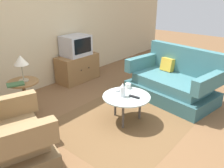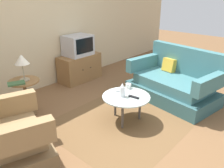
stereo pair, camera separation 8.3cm
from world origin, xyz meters
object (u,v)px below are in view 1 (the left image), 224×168
(table_lamp, at_px, (21,61))
(mug, at_px, (128,86))
(armchair, at_px, (6,141))
(coffee_table, at_px, (126,98))
(book, at_px, (16,84))
(television, at_px, (76,45))
(vase, at_px, (123,90))
(tv_stand, at_px, (78,68))
(couch, at_px, (173,82))
(tv_remote_dark, at_px, (134,97))
(side_table, at_px, (24,91))
(tv_remote_silver, at_px, (120,90))

(table_lamp, distance_m, mug, 1.66)
(armchair, bearing_deg, coffee_table, 92.96)
(table_lamp, height_order, book, table_lamp)
(television, xyz_separation_m, vase, (-0.73, -1.82, -0.26))
(table_lamp, bearing_deg, tv_stand, 19.42)
(mug, bearing_deg, armchair, 171.64)
(television, bearing_deg, table_lamp, -160.05)
(table_lamp, height_order, vase, table_lamp)
(couch, distance_m, book, 2.66)
(table_lamp, xyz_separation_m, tv_remote_dark, (0.92, -1.40, -0.48))
(table_lamp, bearing_deg, television, 19.95)
(mug, distance_m, book, 1.69)
(television, relative_size, tv_remote_dark, 3.36)
(tv_stand, bearing_deg, book, -160.64)
(television, distance_m, tv_remote_dark, 2.10)
(coffee_table, xyz_separation_m, tv_stand, (0.68, 1.83, -0.09))
(coffee_table, distance_m, vase, 0.15)
(table_lamp, height_order, tv_remote_dark, table_lamp)
(television, relative_size, table_lamp, 1.42)
(armchair, distance_m, mug, 1.92)
(television, xyz_separation_m, mug, (-0.43, -1.70, -0.32))
(side_table, distance_m, tv_remote_silver, 1.48)
(armchair, bearing_deg, book, 160.72)
(armchair, height_order, mug, armchair)
(couch, xyz_separation_m, tv_remote_silver, (-1.09, 0.38, 0.12))
(couch, bearing_deg, coffee_table, 91.03)
(tv_stand, relative_size, table_lamp, 2.29)
(book, bearing_deg, coffee_table, -27.71)
(tv_stand, bearing_deg, vase, -112.07)
(coffee_table, relative_size, table_lamp, 1.78)
(tv_remote_silver, bearing_deg, mug, -27.51)
(tv_remote_silver, bearing_deg, side_table, 124.93)
(coffee_table, height_order, tv_stand, tv_stand)
(coffee_table, xyz_separation_m, television, (0.68, 1.85, 0.40))
(couch, xyz_separation_m, tv_remote_dark, (-1.16, 0.06, 0.12))
(television, bearing_deg, book, -160.17)
(mug, height_order, tv_remote_dark, mug)
(tv_remote_dark, bearing_deg, tv_stand, -23.36)
(vase, bearing_deg, armchair, 166.02)
(side_table, xyz_separation_m, tv_remote_dark, (0.93, -1.40, 0.00))
(side_table, relative_size, mug, 4.64)
(armchair, distance_m, coffee_table, 1.70)
(vase, height_order, tv_remote_silver, vase)
(tv_stand, relative_size, tv_remote_dark, 5.42)
(coffee_table, relative_size, television, 1.25)
(armchair, bearing_deg, mug, 99.31)
(tv_stand, height_order, table_lamp, table_lamp)
(coffee_table, distance_m, tv_remote_silver, 0.23)
(tv_stand, relative_size, mug, 7.20)
(tv_stand, xyz_separation_m, tv_remote_dark, (-0.65, -1.95, 0.14))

